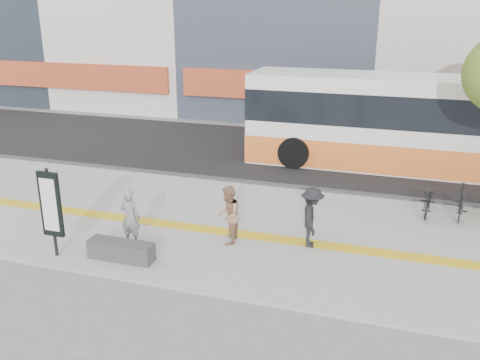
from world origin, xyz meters
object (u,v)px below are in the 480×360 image
(pedestrian_tan, at_px, (228,215))
(pedestrian_dark, at_px, (312,217))
(signboard, at_px, (51,206))
(bench, at_px, (121,250))
(seated_woman, at_px, (130,217))
(bus, at_px, (422,127))

(pedestrian_tan, xyz_separation_m, pedestrian_dark, (2.03, 0.46, 0.02))
(signboard, distance_m, pedestrian_dark, 6.25)
(bench, xyz_separation_m, pedestrian_dark, (4.15, 2.09, 0.54))
(signboard, height_order, pedestrian_dark, signboard)
(bench, height_order, pedestrian_dark, pedestrian_dark)
(bench, distance_m, signboard, 1.94)
(seated_woman, xyz_separation_m, pedestrian_dark, (4.33, 1.26, 0.04))
(signboard, bearing_deg, seated_woman, 38.67)
(bench, height_order, seated_woman, seated_woman)
(bus, bearing_deg, pedestrian_tan, -119.78)
(signboard, xyz_separation_m, seated_woman, (1.42, 1.14, -0.56))
(bus, relative_size, pedestrian_dark, 8.18)
(signboard, distance_m, pedestrian_tan, 4.23)
(signboard, xyz_separation_m, pedestrian_tan, (3.72, 1.94, -0.54))
(bench, distance_m, bus, 11.89)
(bus, bearing_deg, seated_woman, -127.97)
(pedestrian_dark, bearing_deg, signboard, 101.15)
(signboard, distance_m, bus, 13.03)
(bus, relative_size, seated_woman, 8.69)
(pedestrian_dark, bearing_deg, bench, 105.26)
(bench, height_order, pedestrian_tan, pedestrian_tan)
(seated_woman, distance_m, pedestrian_dark, 4.51)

